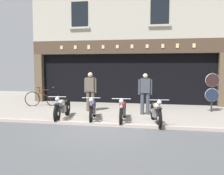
{
  "coord_description": "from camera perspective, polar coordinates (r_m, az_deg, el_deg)",
  "views": [
    {
      "loc": [
        1.88,
        -7.89,
        1.96
      ],
      "look_at": [
        -0.19,
        2.63,
        1.05
      ],
      "focal_mm": 40.63,
      "sensor_mm": 36.0,
      "label": 1
    }
  ],
  "objects": [
    {
      "name": "ground",
      "position": [
        7.43,
        -4.03,
        -10.78
      ],
      "size": [
        22.05,
        22.0,
        0.18
      ],
      "color": "gray"
    },
    {
      "name": "shop_facade",
      "position": [
        15.02,
        3.93,
        3.81
      ],
      "size": [
        10.35,
        4.42,
        6.18
      ],
      "color": "black",
      "rests_on": "ground"
    },
    {
      "name": "motorcycle_center",
      "position": [
        9.01,
        2.45,
        -5.03
      ],
      "size": [
        0.62,
        2.04,
        0.9
      ],
      "rotation": [
        0.0,
        0.0,
        3.21
      ],
      "color": "black",
      "rests_on": "ground"
    },
    {
      "name": "advert_board_far",
      "position": [
        14.43,
        -11.91,
        4.01
      ],
      "size": [
        0.8,
        0.03,
        1.06
      ],
      "color": "beige"
    },
    {
      "name": "tyre_sign_pole",
      "position": [
        11.6,
        21.61,
        -0.14
      ],
      "size": [
        0.58,
        0.06,
        1.71
      ],
      "color": "#232328",
      "rests_on": "ground"
    },
    {
      "name": "leaning_bicycle",
      "position": [
        12.93,
        -15.3,
        -2.32
      ],
      "size": [
        1.68,
        0.67,
        0.96
      ],
      "rotation": [
        0.0,
        0.0,
        -1.27
      ],
      "color": "black",
      "rests_on": "ground"
    },
    {
      "name": "motorcycle_center_right",
      "position": [
        8.77,
        9.84,
        -5.33
      ],
      "size": [
        0.65,
        2.01,
        0.91
      ],
      "rotation": [
        0.0,
        0.0,
        3.33
      ],
      "color": "black",
      "rests_on": "ground"
    },
    {
      "name": "advert_board_near",
      "position": [
        14.02,
        -7.52,
        3.92
      ],
      "size": [
        0.69,
        0.03,
        1.07
      ],
      "color": "silver"
    },
    {
      "name": "shopkeeper_center",
      "position": [
        10.31,
        7.47,
        -0.98
      ],
      "size": [
        0.56,
        0.26,
        1.67
      ],
      "rotation": [
        0.0,
        0.0,
        3.21
      ],
      "color": "#3D424C",
      "rests_on": "ground"
    },
    {
      "name": "motorcycle_left",
      "position": [
        9.6,
        -11.11,
        -4.45
      ],
      "size": [
        0.62,
        2.02,
        0.92
      ],
      "rotation": [
        0.0,
        0.0,
        3.25
      ],
      "color": "black",
      "rests_on": "ground"
    },
    {
      "name": "salesman_left",
      "position": [
        11.0,
        -4.88,
        -0.49
      ],
      "size": [
        0.56,
        0.26,
        1.69
      ],
      "rotation": [
        0.0,
        0.0,
        3.05
      ],
      "color": "brown",
      "rests_on": "ground"
    },
    {
      "name": "motorcycle_center_left",
      "position": [
        9.25,
        -4.37,
        -4.79
      ],
      "size": [
        0.63,
        1.93,
        0.9
      ],
      "rotation": [
        0.0,
        0.0,
        3.32
      ],
      "color": "black",
      "rests_on": "ground"
    }
  ]
}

